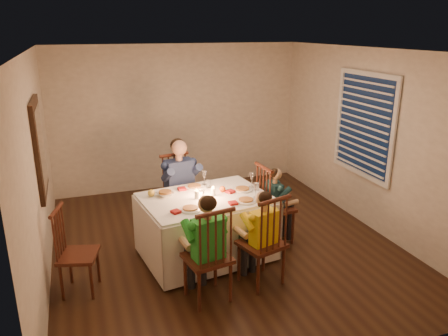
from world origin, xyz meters
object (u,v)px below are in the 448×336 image
object	(u,v)px
chair_near_left	(208,298)
adult	(182,229)
chair_near_right	(260,282)
serving_bowl	(165,194)
chair_end	(274,240)
dining_table	(206,214)
chair_adult	(182,229)
chair_extra	(82,290)
child_yellow	(260,282)
child_teal	(274,240)
child_green	(208,298)

from	to	relation	value
chair_near_left	adult	xyz separation A→B (m)	(0.15, 1.79, 0.00)
chair_near_right	serving_bowl	distance (m)	1.59
chair_near_left	chair_end	size ratio (longest dim) A/B	1.00
serving_bowl	dining_table	bearing A→B (deg)	-22.46
chair_adult	chair_near_left	bearing A→B (deg)	-104.44
chair_extra	adult	world-z (taller)	adult
child_yellow	child_teal	size ratio (longest dim) A/B	1.08
chair_adult	child_teal	size ratio (longest dim) A/B	1.06
chair_near_right	serving_bowl	xyz separation A→B (m)	(-0.89, 1.01, 0.85)
chair_end	chair_extra	xyz separation A→B (m)	(-2.60, -0.41, 0.00)
chair_near_left	chair_near_right	size ratio (longest dim) A/B	1.00
serving_bowl	child_yellow	bearing A→B (deg)	-48.45
chair_adult	child_yellow	world-z (taller)	child_yellow
chair_near_right	child_teal	distance (m)	1.10
child_green	serving_bowl	size ratio (longest dim) A/B	5.98
chair_near_left	child_green	bearing A→B (deg)	180.00
chair_near_left	child_yellow	xyz separation A→B (m)	(0.68, 0.10, 0.00)
chair_near_right	adult	size ratio (longest dim) A/B	0.82
child_green	child_yellow	size ratio (longest dim) A/B	1.07
chair_adult	chair_extra	bearing A→B (deg)	-150.76
chair_end	chair_adult	bearing A→B (deg)	50.93
child_yellow	child_teal	distance (m)	1.10
child_teal	chair_near_left	bearing A→B (deg)	123.22
chair_near_left	chair_extra	size ratio (longest dim) A/B	1.10
adult	chair_extra	bearing A→B (deg)	-150.76
adult	dining_table	bearing A→B (deg)	-92.30
dining_table	chair_adult	distance (m)	1.06
dining_table	chair_extra	distance (m)	1.71
chair_end	serving_bowl	xyz separation A→B (m)	(-1.50, 0.09, 0.85)
chair_adult	chair_end	distance (m)	1.38
child_yellow	serving_bowl	world-z (taller)	serving_bowl
child_teal	serving_bowl	xyz separation A→B (m)	(-1.50, 0.09, 0.85)
chair_near_right	adult	xyz separation A→B (m)	(-0.53, 1.69, 0.00)
chair_near_right	child_teal	size ratio (longest dim) A/B	1.06
chair_adult	chair_end	size ratio (longest dim) A/B	1.00
dining_table	chair_adult	world-z (taller)	dining_table
child_green	child_yellow	distance (m)	0.69
dining_table	chair_near_right	world-z (taller)	dining_table
chair_near_right	child_teal	bearing A→B (deg)	-139.65
adult	serving_bowl	size ratio (longest dim) A/B	6.68
chair_near_right	child_yellow	world-z (taller)	child_yellow
dining_table	chair_end	distance (m)	1.19
adult	serving_bowl	xyz separation A→B (m)	(-0.36, -0.68, 0.85)
child_yellow	adult	bearing A→B (deg)	-88.29
dining_table	serving_bowl	size ratio (longest dim) A/B	8.40
child_yellow	child_teal	xyz separation A→B (m)	(0.61, 0.91, 0.00)
chair_end	serving_bowl	size ratio (longest dim) A/B	5.48
dining_table	child_yellow	distance (m)	1.09
chair_adult	chair_near_left	xyz separation A→B (m)	(-0.15, -1.79, 0.00)
chair_extra	chair_end	bearing A→B (deg)	-65.28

